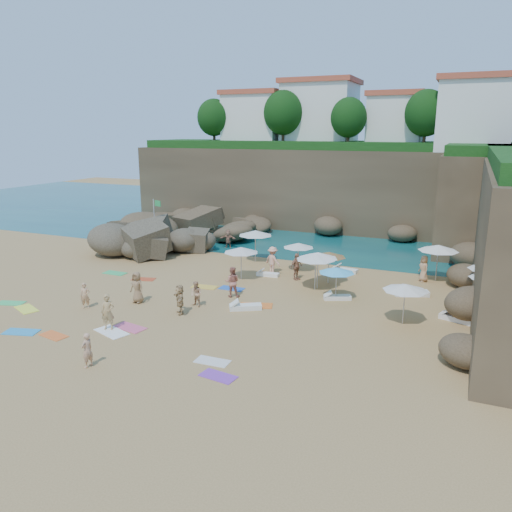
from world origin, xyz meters
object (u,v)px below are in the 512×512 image
at_px(parasol_0, 255,233).
at_px(lounger_0, 268,274).
at_px(parasol_1, 298,245).
at_px(person_stand_6, 87,350).
at_px(parasol_2, 318,255).
at_px(person_stand_0, 85,296).
at_px(person_stand_4, 424,269).
at_px(person_stand_5, 228,239).
at_px(rock_outcrop, 152,253).
at_px(flag_pole, 156,217).
at_px(person_stand_1, 232,282).
at_px(person_stand_2, 273,260).
at_px(person_stand_3, 296,267).

relative_size(parasol_0, lounger_0, 1.67).
xyz_separation_m(parasol_1, person_stand_6, (-3.50, -17.81, -1.14)).
height_order(parasol_0, parasol_2, parasol_0).
xyz_separation_m(person_stand_0, person_stand_4, (17.22, 13.08, 0.14)).
bearing_deg(parasol_1, person_stand_5, 149.58).
bearing_deg(rock_outcrop, parasol_2, -13.56).
height_order(rock_outcrop, person_stand_6, person_stand_6).
relative_size(flag_pole, person_stand_1, 2.26).
distance_m(rock_outcrop, person_stand_6, 20.48).
bearing_deg(lounger_0, person_stand_0, -129.34).
distance_m(parasol_1, lounger_0, 3.11).
xyz_separation_m(rock_outcrop, person_stand_1, (11.00, -7.36, 0.94)).
bearing_deg(person_stand_4, person_stand_6, -68.30).
distance_m(parasol_0, person_stand_1, 8.61).
distance_m(lounger_0, person_stand_2, 1.13).
relative_size(parasol_0, person_stand_0, 1.74).
distance_m(parasol_0, person_stand_0, 14.31).
bearing_deg(parasol_1, lounger_0, -127.11).
relative_size(flag_pole, person_stand_0, 2.85).
xyz_separation_m(person_stand_0, person_stand_5, (0.76, 16.77, 0.04)).
relative_size(person_stand_0, person_stand_4, 0.84).
bearing_deg(person_stand_3, person_stand_4, -47.28).
bearing_deg(person_stand_2, person_stand_3, -179.62).
xyz_separation_m(person_stand_0, person_stand_2, (7.22, 10.84, 0.22)).
distance_m(parasol_0, lounger_0, 4.60).
height_order(parasol_2, person_stand_1, parasol_2).
relative_size(rock_outcrop, person_stand_2, 3.82).
bearing_deg(person_stand_0, person_stand_5, 54.45).
relative_size(person_stand_0, person_stand_6, 0.97).
xyz_separation_m(rock_outcrop, person_stand_6, (9.37, -18.19, 0.77)).
distance_m(person_stand_1, person_stand_4, 13.09).
height_order(parasol_0, lounger_0, parasol_0).
xyz_separation_m(flag_pole, lounger_0, (11.82, -3.89, -2.61)).
distance_m(lounger_0, person_stand_5, 9.27).
relative_size(person_stand_2, person_stand_3, 1.05).
bearing_deg(person_stand_2, person_stand_5, -21.06).
distance_m(person_stand_5, person_stand_6, 22.90).
bearing_deg(person_stand_6, person_stand_0, -132.03).
bearing_deg(lounger_0, parasol_1, 48.89).
relative_size(parasol_0, person_stand_1, 1.38).
height_order(person_stand_1, person_stand_4, person_stand_1).
bearing_deg(flag_pole, person_stand_2, -14.84).
relative_size(lounger_0, person_stand_6, 1.01).
xyz_separation_m(person_stand_5, person_stand_6, (4.42, -22.47, -0.01)).
xyz_separation_m(rock_outcrop, person_stand_4, (21.41, 0.59, 0.89)).
height_order(parasol_1, person_stand_2, parasol_1).
bearing_deg(person_stand_1, rock_outcrop, -52.38).
height_order(rock_outcrop, parasol_1, parasol_1).
distance_m(flag_pole, parasol_2, 16.60).
distance_m(person_stand_4, person_stand_5, 16.86).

